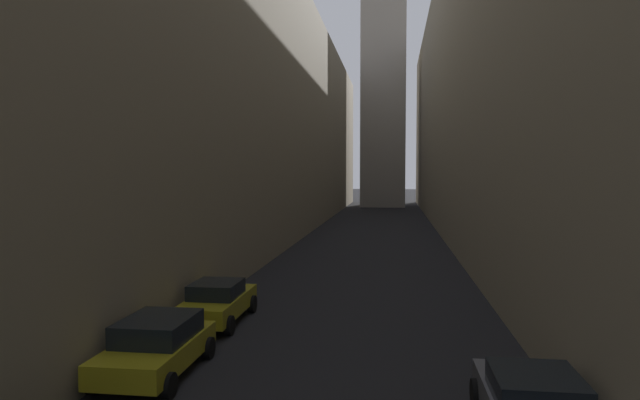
# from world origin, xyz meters

# --- Properties ---
(ground_plane) EXTENTS (264.00, 264.00, 0.00)m
(ground_plane) POSITION_xyz_m (0.00, 48.00, 0.00)
(ground_plane) COLOR black
(building_block_left) EXTENTS (12.25, 108.00, 20.38)m
(building_block_left) POSITION_xyz_m (-11.62, 50.00, 10.19)
(building_block_left) COLOR gray
(building_block_left) RESTS_ON ground
(building_block_right) EXTENTS (10.40, 108.00, 23.70)m
(building_block_right) POSITION_xyz_m (10.70, 50.00, 11.85)
(building_block_right) COLOR gray
(building_block_right) RESTS_ON ground
(clock_tower) EXTENTS (7.37, 7.37, 58.17)m
(clock_tower) POSITION_xyz_m (0.00, 92.01, 30.25)
(clock_tower) COLOR #9E9384
(clock_tower) RESTS_ON ground
(parked_car_left_third) EXTENTS (2.07, 4.08, 1.47)m
(parked_car_left_third) POSITION_xyz_m (-4.40, 19.59, 0.77)
(parked_car_left_third) COLOR #A59919
(parked_car_left_third) RESTS_ON ground
(parked_car_left_far) EXTENTS (1.92, 4.30, 1.45)m
(parked_car_left_far) POSITION_xyz_m (-4.40, 24.58, 0.75)
(parked_car_left_far) COLOR #A59919
(parked_car_left_far) RESTS_ON ground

